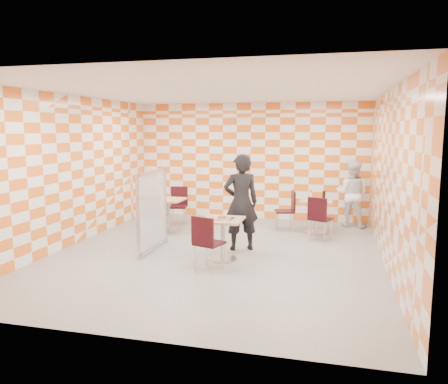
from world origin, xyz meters
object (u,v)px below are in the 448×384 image
chair_empty_far (179,202)px  sport_bottle (311,195)px  man_dark (241,202)px  man_white (352,194)px  second_table (316,211)px  chair_main_front (206,239)px  soda_bottle (324,195)px  chair_second_front (319,215)px  main_table (223,232)px  chair_empty_near (153,212)px  empty_table (168,209)px  partition (153,210)px  chair_second_side (289,207)px

chair_empty_far → sport_bottle: bearing=-0.4°
man_dark → man_white: size_ratio=1.17×
second_table → sport_bottle: 0.38m
chair_main_front → soda_bottle: soda_bottle is taller
second_table → chair_second_front: chair_second_front is taller
chair_second_front → chair_main_front: bearing=-124.7°
main_table → chair_empty_far: (-1.79, 2.65, 0.04)m
second_table → chair_main_front: chair_main_front is taller
man_dark → chair_empty_near: bearing=-37.4°
second_table → chair_empty_near: bearing=-159.8°
empty_table → partition: (0.30, -1.58, 0.28)m
chair_second_front → man_dark: size_ratio=0.50×
second_table → partition: bearing=-143.5°
chair_empty_far → partition: (0.33, -2.36, 0.25)m
man_white → chair_second_front: bearing=78.9°
chair_second_side → partition: size_ratio=0.60×
second_table → soda_bottle: size_ratio=3.26×
chair_main_front → sport_bottle: bearing=65.6°
man_dark → partition: bearing=-7.7°
partition → soda_bottle: partition is taller
man_white → soda_bottle: (-0.64, -0.81, 0.06)m
second_table → sport_bottle: size_ratio=3.75×
second_table → chair_empty_near: chair_empty_near is taller
second_table → soda_bottle: (0.16, 0.08, 0.34)m
chair_second_side → partition: 3.32m
chair_empty_far → man_dark: man_dark is taller
chair_main_front → man_dark: 1.51m
chair_empty_near → man_white: bearing=26.9°
chair_second_side → partition: bearing=-135.9°
chair_empty_near → chair_empty_far: size_ratio=1.00×
chair_second_side → man_dark: (-0.74, -1.85, 0.38)m
partition → chair_main_front: bearing=-35.8°
main_table → second_table: size_ratio=1.00×
chair_main_front → man_white: 4.76m
chair_main_front → partition: size_ratio=0.60×
chair_second_front → soda_bottle: size_ratio=4.02×
partition → sport_bottle: bearing=39.3°
chair_second_front → chair_empty_near: (-3.49, -0.56, 0.00)m
chair_second_front → partition: partition is taller
chair_main_front → man_white: size_ratio=0.58×
chair_main_front → partition: 1.68m
chair_main_front → second_table: bearing=62.7°
main_table → man_white: man_white is taller
second_table → chair_empty_far: 3.33m
chair_second_side → chair_empty_near: same height
chair_main_front → empty_table: bearing=122.9°
second_table → soda_bottle: soda_bottle is taller
chair_empty_near → man_dark: man_dark is taller
chair_second_front → soda_bottle: 0.83m
chair_empty_far → man_dark: 2.76m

